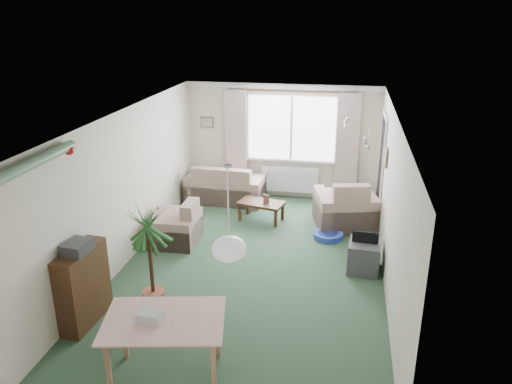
% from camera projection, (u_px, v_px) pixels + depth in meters
% --- Properties ---
extents(ground, '(6.50, 6.50, 0.00)m').
position_uv_depth(ground, '(253.00, 267.00, 7.82)').
color(ground, '#294530').
extents(window, '(1.80, 0.03, 1.30)m').
position_uv_depth(window, '(292.00, 128.00, 10.24)').
color(window, white).
extents(curtain_rod, '(2.60, 0.03, 0.03)m').
position_uv_depth(curtain_rod, '(292.00, 91.00, 9.90)').
color(curtain_rod, black).
extents(curtain_left, '(0.45, 0.08, 2.00)m').
position_uv_depth(curtain_left, '(236.00, 138.00, 10.43)').
color(curtain_left, beige).
extents(curtain_right, '(0.45, 0.08, 2.00)m').
position_uv_depth(curtain_right, '(347.00, 143.00, 10.03)').
color(curtain_right, beige).
extents(radiator, '(1.20, 0.10, 0.55)m').
position_uv_depth(radiator, '(290.00, 179.00, 10.59)').
color(radiator, white).
extents(doorway, '(0.03, 0.95, 2.00)m').
position_uv_depth(doorway, '(381.00, 171.00, 9.16)').
color(doorway, black).
extents(pendant_lamp, '(0.36, 0.36, 0.36)m').
position_uv_depth(pendant_lamp, '(229.00, 249.00, 5.15)').
color(pendant_lamp, white).
extents(tinsel_garland, '(1.60, 1.60, 0.12)m').
position_uv_depth(tinsel_garland, '(31.00, 164.00, 5.24)').
color(tinsel_garland, '#196626').
extents(bauble_cluster_a, '(0.20, 0.20, 0.20)m').
position_uv_depth(bauble_cluster_a, '(346.00, 119.00, 7.66)').
color(bauble_cluster_a, silver).
extents(bauble_cluster_b, '(0.20, 0.20, 0.20)m').
position_uv_depth(bauble_cluster_b, '(368.00, 139.00, 6.50)').
color(bauble_cluster_b, silver).
extents(wall_picture_back, '(0.28, 0.03, 0.22)m').
position_uv_depth(wall_picture_back, '(207.00, 122.00, 10.53)').
color(wall_picture_back, brown).
extents(wall_picture_right, '(0.03, 0.24, 0.30)m').
position_uv_depth(wall_picture_right, '(387.00, 158.00, 8.05)').
color(wall_picture_right, brown).
extents(sofa, '(1.62, 0.90, 0.79)m').
position_uv_depth(sofa, '(226.00, 182.00, 10.41)').
color(sofa, beige).
rests_on(sofa, ground).
extents(armchair_corner, '(1.25, 1.21, 0.94)m').
position_uv_depth(armchair_corner, '(345.00, 202.00, 9.17)').
color(armchair_corner, beige).
rests_on(armchair_corner, ground).
extents(armchair_left, '(0.82, 0.86, 0.75)m').
position_uv_depth(armchair_left, '(174.00, 222.00, 8.55)').
color(armchair_left, beige).
rests_on(armchair_left, ground).
extents(coffee_table, '(0.92, 0.64, 0.37)m').
position_uv_depth(coffee_table, '(261.00, 211.00, 9.49)').
color(coffee_table, black).
rests_on(coffee_table, ground).
extents(photo_frame, '(0.12, 0.07, 0.16)m').
position_uv_depth(photo_frame, '(266.00, 199.00, 9.36)').
color(photo_frame, brown).
rests_on(photo_frame, coffee_table).
extents(bookshelf, '(0.33, 0.85, 1.02)m').
position_uv_depth(bookshelf, '(83.00, 286.00, 6.31)').
color(bookshelf, black).
rests_on(bookshelf, ground).
extents(hifi_box, '(0.30, 0.37, 0.14)m').
position_uv_depth(hifi_box, '(77.00, 247.00, 6.05)').
color(hifi_box, '#333237').
rests_on(hifi_box, bookshelf).
extents(houseplant, '(0.68, 0.68, 1.53)m').
position_uv_depth(houseplant, '(151.00, 259.00, 6.46)').
color(houseplant, '#1A4C2A').
rests_on(houseplant, ground).
extents(dining_table, '(1.29, 0.99, 0.73)m').
position_uv_depth(dining_table, '(166.00, 349.00, 5.37)').
color(dining_table, '#9C7155').
rests_on(dining_table, ground).
extents(gift_box, '(0.26, 0.19, 0.12)m').
position_uv_depth(gift_box, '(150.00, 317.00, 5.21)').
color(gift_box, '#BABBC6').
rests_on(gift_box, dining_table).
extents(tv_cube, '(0.51, 0.55, 0.47)m').
position_uv_depth(tv_cube, '(364.00, 256.00, 7.66)').
color(tv_cube, '#323337').
rests_on(tv_cube, ground).
extents(pet_bed, '(0.66, 0.66, 0.10)m').
position_uv_depth(pet_bed, '(328.00, 235.00, 8.79)').
color(pet_bed, '#214A9B').
rests_on(pet_bed, ground).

